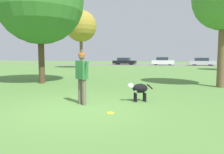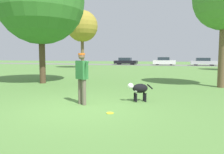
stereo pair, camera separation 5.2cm
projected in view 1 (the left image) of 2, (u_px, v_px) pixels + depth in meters
name	position (u px, v px, depth m)	size (l,w,h in m)	color
ground_plane	(82.00, 108.00, 6.75)	(120.00, 120.00, 0.00)	#56843D
far_road_strip	(159.00, 65.00, 39.17)	(120.00, 6.00, 0.01)	slate
person	(82.00, 74.00, 7.19)	(0.64, 0.43, 1.71)	#665B4C
dog	(139.00, 89.00, 7.71)	(0.89, 0.57, 0.67)	black
frisbee	(110.00, 113.00, 6.16)	(0.21, 0.21, 0.02)	yellow
tree_far_left	(81.00, 26.00, 28.98)	(4.16, 4.16, 7.68)	brown
tree_near_left	(40.00, 0.00, 12.55)	(5.08, 5.08, 7.37)	#4C3826
parked_car_black	(124.00, 61.00, 41.17)	(4.28, 1.83, 1.32)	black
parked_car_white	(163.00, 61.00, 38.79)	(3.94, 1.84, 1.42)	white
parked_car_silver	(202.00, 62.00, 37.19)	(4.26, 1.71, 1.32)	#B7B7BC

